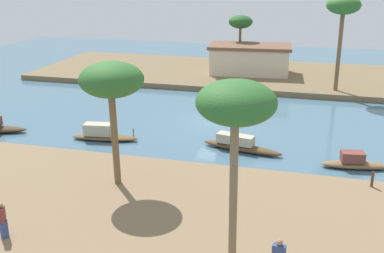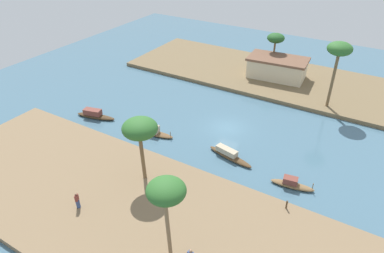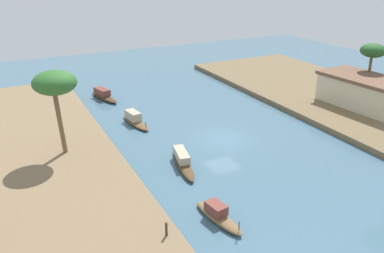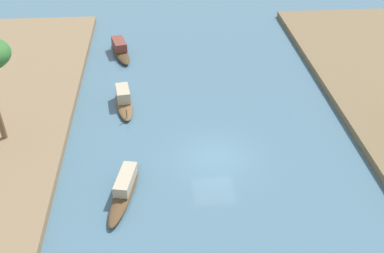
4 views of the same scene
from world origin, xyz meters
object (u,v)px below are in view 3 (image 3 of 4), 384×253
sampan_midstream (103,95)px  riverside_building (363,91)px  palm_tree_right_tall (373,51)px  sampan_near_left_bank (218,215)px  mooring_post (166,229)px  sampan_with_red_awning (135,120)px  sampan_with_tall_canopy (183,161)px  palm_tree_left_near (55,84)px

sampan_midstream → riverside_building: 26.78m
palm_tree_right_tall → sampan_near_left_bank: bearing=-66.1°
mooring_post → sampan_with_red_awning: bearing=166.3°
mooring_post → palm_tree_right_tall: (-11.31, 27.69, 4.53)m
sampan_with_red_awning → mooring_post: size_ratio=5.70×
sampan_with_tall_canopy → palm_tree_left_near: (-5.08, -7.46, 5.47)m
sampan_midstream → mooring_post: mooring_post is taller
sampan_midstream → mooring_post: 25.26m
sampan_with_tall_canopy → riverside_building: bearing=108.6°
sampan_near_left_bank → palm_tree_left_near: palm_tree_left_near is taller
sampan_near_left_bank → sampan_midstream: bearing=171.3°
sampan_midstream → mooring_post: bearing=-21.7°
sampan_with_red_awning → sampan_midstream: (-8.35, -0.64, 0.01)m
sampan_midstream → sampan_near_left_bank: size_ratio=1.27×
sampan_with_red_awning → sampan_near_left_bank: (16.11, -0.61, -0.06)m
sampan_with_tall_canopy → sampan_with_red_awning: (-9.25, -0.43, 0.03)m
sampan_with_tall_canopy → riverside_building: riverside_building is taller
sampan_midstream → palm_tree_right_tall: (13.71, 24.27, 5.03)m
mooring_post → riverside_building: size_ratio=0.09×
mooring_post → riverside_building: (-9.87, 25.45, 1.10)m
sampan_near_left_bank → riverside_building: riverside_building is taller
sampan_with_red_awning → sampan_with_tall_canopy: bearing=-5.1°
sampan_with_tall_canopy → riverside_building: size_ratio=0.61×
sampan_with_red_awning → palm_tree_left_near: palm_tree_left_near is taller
mooring_post → sampan_midstream: bearing=172.2°
palm_tree_left_near → mooring_post: bearing=13.4°
sampan_with_tall_canopy → sampan_midstream: bearing=-164.6°
sampan_with_tall_canopy → sampan_near_left_bank: size_ratio=1.32×
palm_tree_left_near → riverside_building: bearing=84.7°
palm_tree_right_tall → riverside_building: size_ratio=0.65×
sampan_with_tall_canopy → sampan_midstream: size_ratio=1.04×
mooring_post → sampan_with_tall_canopy: bearing=148.8°
sampan_with_red_awning → riverside_building: 22.50m
palm_tree_right_tall → sampan_with_red_awning: bearing=-102.8°
sampan_with_tall_canopy → mooring_post: bearing=-19.3°
sampan_with_tall_canopy → mooring_post: size_ratio=6.59×
sampan_near_left_bank → mooring_post: bearing=-89.5°
sampan_midstream → sampan_near_left_bank: sampan_midstream is taller
sampan_with_red_awning → palm_tree_right_tall: bearing=69.5°
sampan_with_tall_canopy → sampan_near_left_bank: bearing=3.2°
sampan_with_tall_canopy → sampan_near_left_bank: 6.94m
palm_tree_left_near → sampan_near_left_bank: bearing=28.2°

